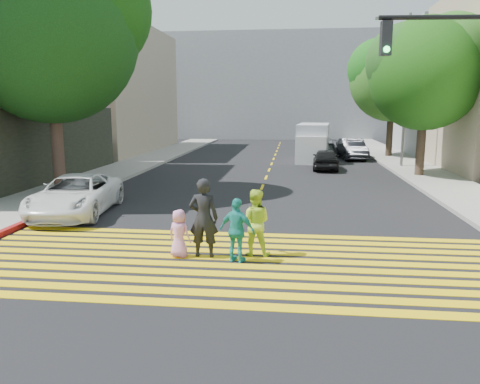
% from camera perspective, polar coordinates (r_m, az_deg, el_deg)
% --- Properties ---
extents(ground, '(120.00, 120.00, 0.00)m').
position_cam_1_polar(ground, '(10.15, -1.98, -10.86)').
color(ground, black).
extents(sidewalk_left, '(3.00, 40.00, 0.15)m').
position_cam_1_polar(sidewalk_left, '(33.08, -10.94, 3.92)').
color(sidewalk_left, gray).
rests_on(sidewalk_left, ground).
extents(sidewalk_right, '(3.00, 60.00, 0.15)m').
position_cam_1_polar(sidewalk_right, '(25.61, 22.55, 1.48)').
color(sidewalk_right, gray).
rests_on(sidewalk_right, ground).
extents(curb_red, '(0.20, 8.00, 0.16)m').
position_cam_1_polar(curb_red, '(17.83, -21.43, -2.00)').
color(curb_red, maroon).
rests_on(curb_red, ground).
extents(crosswalk, '(13.40, 5.30, 0.01)m').
position_cam_1_polar(crosswalk, '(11.33, -1.01, -8.52)').
color(crosswalk, yellow).
rests_on(crosswalk, ground).
extents(lane_line, '(0.12, 34.40, 0.01)m').
position_cam_1_polar(lane_line, '(32.09, 4.01, 3.77)').
color(lane_line, yellow).
rests_on(lane_line, ground).
extents(building_left_tan, '(12.00, 16.00, 10.00)m').
position_cam_1_polar(building_left_tan, '(41.24, -18.82, 11.66)').
color(building_left_tan, tan).
rests_on(building_left_tan, ground).
extents(building_right_grey, '(10.00, 10.00, 10.00)m').
position_cam_1_polar(building_right_grey, '(41.65, 26.13, 11.15)').
color(building_right_grey, gray).
rests_on(building_right_grey, ground).
extents(backdrop_block, '(30.00, 8.00, 12.00)m').
position_cam_1_polar(backdrop_block, '(57.42, 5.29, 12.63)').
color(backdrop_block, gray).
rests_on(backdrop_block, ground).
extents(tree_left, '(8.80, 8.58, 10.24)m').
position_cam_1_polar(tree_left, '(21.34, -21.95, 18.35)').
color(tree_left, '#492B25').
rests_on(tree_left, ground).
extents(tree_right_near, '(7.21, 6.89, 8.31)m').
position_cam_1_polar(tree_right_near, '(26.22, 21.93, 13.89)').
color(tree_right_near, '#4B3B26').
rests_on(tree_right_near, ground).
extents(tree_right_far, '(6.92, 6.35, 8.90)m').
position_cam_1_polar(tree_right_far, '(35.92, 18.29, 13.57)').
color(tree_right_far, black).
rests_on(tree_right_far, ground).
extents(pedestrian_man, '(0.73, 0.49, 1.98)m').
position_cam_1_polar(pedestrian_man, '(11.50, -4.46, -3.17)').
color(pedestrian_man, black).
rests_on(pedestrian_man, ground).
extents(pedestrian_woman, '(0.84, 0.67, 1.68)m').
position_cam_1_polar(pedestrian_woman, '(11.64, 1.79, -3.74)').
color(pedestrian_woman, '#CBF03B').
rests_on(pedestrian_woman, ground).
extents(pedestrian_child, '(0.68, 0.55, 1.20)m').
position_cam_1_polar(pedestrian_child, '(11.64, -7.42, -5.03)').
color(pedestrian_child, '#E88FC5').
rests_on(pedestrian_child, ground).
extents(pedestrian_extra, '(0.98, 0.67, 1.55)m').
position_cam_1_polar(pedestrian_extra, '(11.14, -0.34, -4.71)').
color(pedestrian_extra, teal).
rests_on(pedestrian_extra, ground).
extents(white_sedan, '(2.77, 5.10, 1.36)m').
position_cam_1_polar(white_sedan, '(17.06, -19.41, -0.34)').
color(white_sedan, white).
rests_on(white_sedan, ground).
extents(dark_car_near, '(1.67, 3.78, 1.27)m').
position_cam_1_polar(dark_car_near, '(28.15, 10.41, 3.98)').
color(dark_car_near, black).
rests_on(dark_car_near, ground).
extents(silver_car, '(2.12, 4.64, 1.32)m').
position_cam_1_polar(silver_car, '(37.90, 9.97, 5.64)').
color(silver_car, gray).
rests_on(silver_car, ground).
extents(dark_car_parked, '(1.94, 4.50, 1.44)m').
position_cam_1_polar(dark_car_parked, '(34.22, 13.49, 5.12)').
color(dark_car_parked, black).
rests_on(dark_car_parked, ground).
extents(white_van, '(2.47, 5.49, 2.52)m').
position_cam_1_polar(white_van, '(32.55, 8.88, 5.86)').
color(white_van, '#B2B4C1').
rests_on(white_van, ground).
extents(street_lamp, '(2.03, 0.29, 8.99)m').
position_cam_1_polar(street_lamp, '(29.89, 19.26, 12.64)').
color(street_lamp, slate).
rests_on(street_lamp, ground).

